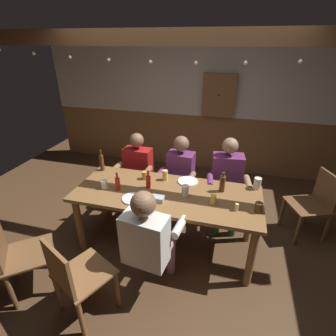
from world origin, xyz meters
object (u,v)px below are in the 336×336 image
at_px(chair_empty_far_end, 314,203).
at_px(wall_dart_cabinet, 219,95).
at_px(dining_table, 167,200).
at_px(bottle_2, 222,184).
at_px(bottle_1, 102,162).
at_px(person_2, 227,179).
at_px(person_3, 149,238).
at_px(pint_glass_0, 213,200).
at_px(chair_empty_near_left, 76,277).
at_px(person_0, 136,170).
at_px(condiment_caddy, 158,198).
at_px(pint_glass_1, 165,175).
at_px(pint_glass_4, 185,191).
at_px(plate_1, 188,181).
at_px(table_candle, 237,207).
at_px(pint_glass_2, 257,184).
at_px(person_1, 179,175).
at_px(bottle_0, 148,181).
at_px(pint_glass_5, 259,208).
at_px(pint_glass_6, 104,184).
at_px(pint_glass_3, 145,175).
at_px(bottle_3, 118,183).
at_px(plate_0, 133,198).
at_px(chair_empty_near_right, 18,254).

bearing_deg(chair_empty_far_end, wall_dart_cabinet, 21.00).
xyz_separation_m(dining_table, bottle_2, (0.60, 0.18, 0.20)).
bearing_deg(bottle_1, person_2, 12.42).
xyz_separation_m(person_3, pint_glass_0, (0.52, 0.56, 0.15)).
bearing_deg(chair_empty_near_left, person_0, 119.36).
height_order(condiment_caddy, bottle_2, bottle_2).
relative_size(person_3, pint_glass_1, 9.31).
bearing_deg(pint_glass_4, condiment_caddy, -146.98).
distance_m(dining_table, pint_glass_0, 0.56).
bearing_deg(plate_1, table_candle, -37.28).
height_order(condiment_caddy, pint_glass_1, pint_glass_1).
xyz_separation_m(condiment_caddy, pint_glass_1, (-0.04, 0.46, 0.04)).
relative_size(person_2, pint_glass_2, 8.81).
height_order(person_1, bottle_0, person_1).
distance_m(chair_empty_far_end, plate_1, 1.62).
xyz_separation_m(table_candle, pint_glass_5, (0.21, 0.03, 0.01)).
height_order(person_2, pint_glass_6, person_2).
bearing_deg(person_1, pint_glass_2, 166.86).
distance_m(chair_empty_near_left, pint_glass_3, 1.36).
height_order(dining_table, pint_glass_0, pint_glass_0).
relative_size(plate_1, bottle_1, 0.87).
relative_size(condiment_caddy, pint_glass_2, 1.01).
bearing_deg(dining_table, plate_1, 58.07).
bearing_deg(person_3, person_0, 123.08).
bearing_deg(bottle_2, person_0, 159.45).
height_order(person_0, plate_1, person_0).
bearing_deg(bottle_3, wall_dart_cabinet, 68.97).
distance_m(chair_empty_near_left, bottle_2, 1.73).
bearing_deg(bottle_0, pint_glass_3, 121.11).
bearing_deg(pint_glass_6, bottle_2, 12.35).
height_order(person_1, bottle_1, person_1).
bearing_deg(pint_glass_1, pint_glass_4, -42.59).
xyz_separation_m(person_1, plate_0, (-0.31, -0.87, 0.12)).
bearing_deg(chair_empty_near_left, person_2, 82.03).
distance_m(pint_glass_5, pint_glass_6, 1.70).
bearing_deg(condiment_caddy, pint_glass_0, 9.07).
distance_m(person_3, pint_glass_3, 0.96).
distance_m(dining_table, table_candle, 0.79).
bearing_deg(pint_glass_2, pint_glass_6, -165.22).
distance_m(pint_glass_3, wall_dart_cabinet, 2.19).
bearing_deg(person_3, chair_empty_far_end, 44.91).
distance_m(plate_1, wall_dart_cabinet, 2.04).
relative_size(chair_empty_near_right, plate_1, 3.59).
bearing_deg(chair_empty_far_end, bottle_1, 76.39).
relative_size(condiment_caddy, bottle_3, 0.66).
height_order(bottle_2, pint_glass_1, bottle_2).
height_order(condiment_caddy, bottle_1, bottle_1).
distance_m(plate_1, bottle_2, 0.44).
relative_size(person_0, wall_dart_cabinet, 1.67).
relative_size(bottle_2, pint_glass_0, 2.29).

